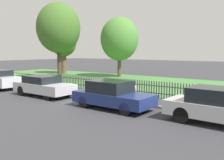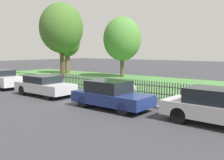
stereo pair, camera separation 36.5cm
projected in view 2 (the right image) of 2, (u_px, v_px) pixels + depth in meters
The scene contains 12 objects.
ground_plane at pixel (86, 98), 15.24m from camera, with size 120.00×120.00×0.00m, color #38383D.
kerb_stone at pixel (88, 96), 15.31m from camera, with size 43.54×0.20×0.12m, color gray.
grass_strip at pixel (152, 84), 21.61m from camera, with size 43.54×11.36×0.01m, color #477F3D.
park_fence at pixel (112, 85), 17.13m from camera, with size 43.54×0.05×1.02m.
parked_car_black_saloon at pixel (2, 79), 19.05m from camera, with size 3.83×1.77×1.40m.
parked_car_navy_estate at pixel (44, 85), 15.84m from camera, with size 4.17×1.77×1.28m.
parked_car_red_compact at pixel (111, 95), 12.31m from camera, with size 4.05×1.77×1.38m.
parked_car_white_van at pixel (219, 107), 9.45m from camera, with size 4.38×1.84×1.43m.
covered_motorcycle at pixel (123, 88), 14.32m from camera, with size 2.01×0.85×1.16m.
tree_nearest_kerb at pixel (67, 42), 31.34m from camera, with size 3.27×3.27×5.89m.
tree_behind_motorcycle at pixel (61, 28), 24.83m from camera, with size 4.32×4.32×7.60m.
tree_mid_park at pixel (122, 39), 26.90m from camera, with size 4.09×4.09×6.49m.
Camera 2 is at (10.54, -10.80, 2.84)m, focal length 40.00 mm.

